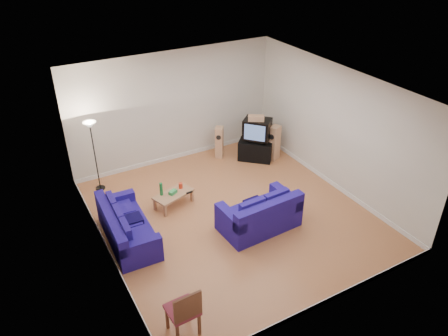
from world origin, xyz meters
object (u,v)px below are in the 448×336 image
sofa_three_seat (126,229)px  tv_stand (255,150)px  coffee_table (173,195)px  television (257,129)px  sofa_loveseat (260,216)px

sofa_three_seat → tv_stand: (4.48, 1.71, -0.00)m
coffee_table → television: television is taller
sofa_three_seat → tv_stand: 4.80m
coffee_table → television: size_ratio=1.17×
coffee_table → television: 3.30m
sofa_loveseat → coffee_table: bearing=124.3°
sofa_loveseat → television: television is taller
television → sofa_three_seat: bearing=-111.4°
tv_stand → television: (0.03, -0.00, 0.68)m
sofa_loveseat → tv_stand: size_ratio=1.91×
sofa_three_seat → sofa_loveseat: bearing=70.6°
coffee_table → tv_stand: bearing=18.3°
sofa_loveseat → television: bearing=55.9°
sofa_loveseat → television: size_ratio=1.97×
sofa_loveseat → tv_stand: bearing=56.3°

